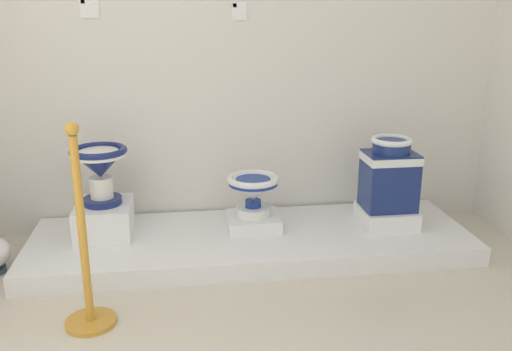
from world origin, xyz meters
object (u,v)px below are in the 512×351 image
Objects in this scene: antique_toilet_slender_white at (389,172)px; stanchion_post_near_left at (86,267)px; plinth_block_slender_white at (386,216)px; plinth_block_squat_floral at (104,219)px; antique_toilet_rightmost at (253,189)px; plinth_block_rightmost at (253,221)px; info_placard_first at (89,8)px; antique_toilet_squat_floral at (100,165)px; info_placard_second at (239,11)px.

stanchion_post_near_left is at bearing -157.05° from antique_toilet_slender_white.
plinth_block_squat_floral is at bearing 177.24° from plinth_block_slender_white.
plinth_block_squat_floral is 0.83× the size of antique_toilet_slender_white.
plinth_block_squat_floral is 0.95m from antique_toilet_rightmost.
plinth_block_rightmost is 2.72× the size of info_placard_first.
plinth_block_rightmost is 0.93m from antique_toilet_slender_white.
antique_toilet_squat_floral reaches higher than antique_toilet_rightmost.
antique_toilet_rightmost reaches higher than plinth_block_slender_white.
plinth_block_squat_floral is 1.81m from plinth_block_slender_white.
antique_toilet_slender_white is at bearing 45.00° from plinth_block_slender_white.
stanchion_post_near_left is (0.02, -0.85, 0.09)m from plinth_block_squat_floral.
info_placard_second is (-0.04, 0.37, 1.31)m from plinth_block_rightmost.
stanchion_post_near_left is (0.02, -0.85, -0.26)m from antique_toilet_squat_floral.
plinth_block_slender_white is 1.95m from stanchion_post_near_left.
plinth_block_slender_white is (1.81, -0.09, -0.39)m from antique_toilet_squat_floral.
stanchion_post_near_left reaches higher than antique_toilet_rightmost.
plinth_block_rightmost is at bearing -116.57° from antique_toilet_rightmost.
plinth_block_slender_white is at bearing -4.98° from antique_toilet_rightmost.
antique_toilet_rightmost is 0.97× the size of plinth_block_slender_white.
plinth_block_rightmost is 1.69m from info_placard_first.
antique_toilet_squat_floral is 2.90× the size of info_placard_first.
antique_toilet_squat_floral is 1.05× the size of plinth_block_slender_white.
info_placard_first is at bearing 95.41° from antique_toilet_squat_floral.
stanchion_post_near_left is at bearing -157.05° from plinth_block_slender_white.
plinth_block_rightmost is at bearing 175.02° from antique_toilet_slender_white.
plinth_block_rightmost is 0.22m from antique_toilet_rightmost.
antique_toilet_squat_floral is at bearing 177.24° from antique_toilet_slender_white.
plinth_block_slender_white is 0.34× the size of stanchion_post_near_left.
antique_toilet_slender_white reaches higher than antique_toilet_squat_floral.
info_placard_second reaches higher than antique_toilet_slender_white.
info_placard_first reaches higher than plinth_block_slender_white.
plinth_block_squat_floral is 0.94m from plinth_block_rightmost.
antique_toilet_slender_white reaches higher than plinth_block_rightmost.
info_placard_first is 0.12× the size of stanchion_post_near_left.
plinth_block_slender_white is (0.87, -0.08, 0.02)m from plinth_block_rightmost.
antique_toilet_squat_floral is 1.32m from info_placard_second.
plinth_block_rightmost is 0.72× the size of antique_toilet_slender_white.
antique_toilet_rightmost is 1.15m from info_placard_second.
plinth_block_slender_white is (0.87, -0.08, -0.20)m from antique_toilet_rightmost.
plinth_block_rightmost is at bearing -84.04° from info_placard_second.
antique_toilet_squat_floral is at bearing 177.24° from plinth_block_slender_white.
plinth_block_squat_floral is 1.16× the size of plinth_block_rightmost.
info_placard_second is (-0.04, 0.37, 1.09)m from antique_toilet_rightmost.
info_placard_first reaches higher than stanchion_post_near_left.
info_placard_second reaches higher than antique_toilet_rightmost.
plinth_block_rightmost is 1.01× the size of antique_toilet_rightmost.
info_placard_first is at bearing 166.47° from plinth_block_slender_white.
plinth_block_slender_white is (1.81, -0.09, -0.04)m from plinth_block_squat_floral.
antique_toilet_rightmost is at bearing 175.02° from antique_toilet_slender_white.
plinth_block_squat_floral is 0.39× the size of stanchion_post_near_left.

